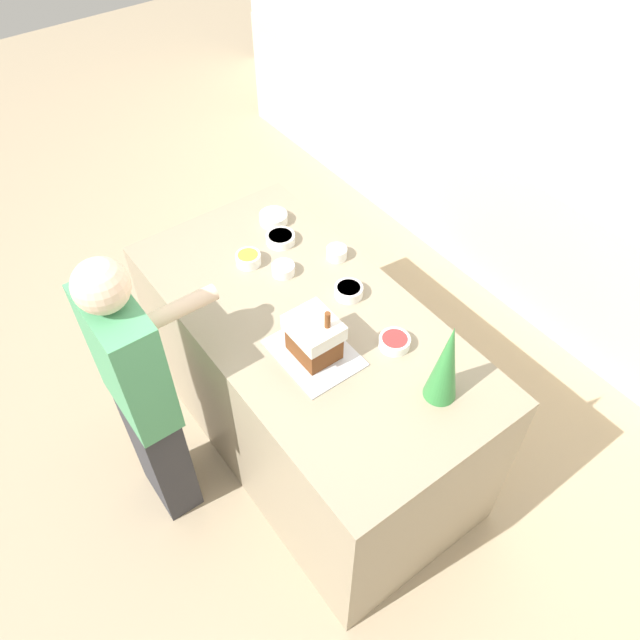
{
  "coord_description": "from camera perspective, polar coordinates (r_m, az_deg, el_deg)",
  "views": [
    {
      "loc": [
        1.48,
        -1.03,
        2.91
      ],
      "look_at": [
        0.09,
        0.0,
        1.02
      ],
      "focal_mm": 35.0,
      "sensor_mm": 36.0,
      "label": 1
    }
  ],
  "objects": [
    {
      "name": "kitchen_island",
      "position": [
        3.02,
        -1.02,
        -5.88
      ],
      "size": [
        1.77,
        0.89,
        0.96
      ],
      "color": "gray",
      "rests_on": "ground_plane"
    },
    {
      "name": "candy_bowl_front_corner",
      "position": [
        3.0,
        -3.63,
        7.48
      ],
      "size": [
        0.14,
        0.14,
        0.04
      ],
      "color": "white",
      "rests_on": "kitchen_island"
    },
    {
      "name": "gingerbread_house",
      "position": [
        2.44,
        -0.55,
        -1.52
      ],
      "size": [
        0.21,
        0.17,
        0.26
      ],
      "color": "brown",
      "rests_on": "baking_tray"
    },
    {
      "name": "baking_tray",
      "position": [
        2.52,
        -0.54,
        -3.03
      ],
      "size": [
        0.36,
        0.28,
        0.01
      ],
      "color": "silver",
      "rests_on": "kitchen_island"
    },
    {
      "name": "ground_plane",
      "position": [
        3.42,
        -0.91,
        -10.66
      ],
      "size": [
        12.0,
        12.0,
        0.0
      ],
      "primitive_type": "plane",
      "color": "tan"
    },
    {
      "name": "candy_bowl_far_left",
      "position": [
        2.83,
        -3.38,
        4.7
      ],
      "size": [
        0.1,
        0.1,
        0.05
      ],
      "color": "white",
      "rests_on": "kitchen_island"
    },
    {
      "name": "candy_bowl_center_rear",
      "position": [
        2.55,
        6.83,
        -1.98
      ],
      "size": [
        0.13,
        0.13,
        0.04
      ],
      "color": "white",
      "rests_on": "kitchen_island"
    },
    {
      "name": "decorative_tree",
      "position": [
        2.3,
        11.48,
        -3.84
      ],
      "size": [
        0.13,
        0.13,
        0.38
      ],
      "color": "#33843D",
      "rests_on": "kitchen_island"
    },
    {
      "name": "candy_bowl_near_tray_right",
      "position": [
        2.73,
        2.64,
        2.7
      ],
      "size": [
        0.13,
        0.13,
        0.05
      ],
      "color": "white",
      "rests_on": "kitchen_island"
    },
    {
      "name": "candy_bowl_beside_tree",
      "position": [
        3.12,
        -4.28,
        9.32
      ],
      "size": [
        0.14,
        0.14,
        0.05
      ],
      "color": "white",
      "rests_on": "kitchen_island"
    },
    {
      "name": "candy_bowl_near_tray_left",
      "position": [
        2.89,
        -6.58,
        5.6
      ],
      "size": [
        0.12,
        0.12,
        0.05
      ],
      "color": "white",
      "rests_on": "kitchen_island"
    },
    {
      "name": "candy_bowl_far_right",
      "position": [
        2.91,
        1.53,
        6.19
      ],
      "size": [
        0.1,
        0.1,
        0.05
      ],
      "color": "white",
      "rests_on": "kitchen_island"
    },
    {
      "name": "back_cabinet_block",
      "position": [
        4.1,
        21.25,
        7.11
      ],
      "size": [
        6.0,
        0.6,
        0.9
      ],
      "color": "beige",
      "rests_on": "ground_plane"
    },
    {
      "name": "person",
      "position": [
        2.7,
        -15.96,
        -6.73
      ],
      "size": [
        0.4,
        0.5,
        1.53
      ],
      "color": "#333338",
      "rests_on": "ground_plane"
    }
  ]
}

